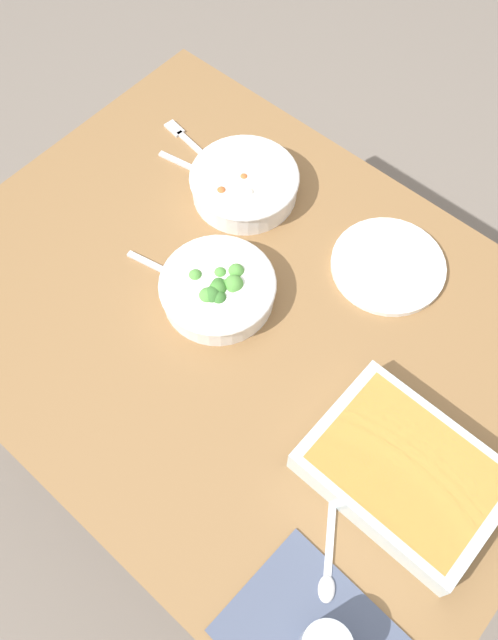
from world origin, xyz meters
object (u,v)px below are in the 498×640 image
at_px(broccoli_bowl, 217,289).
at_px(spoon_by_broccoli, 178,277).
at_px(side_plate, 388,265).
at_px(stew_bowl, 244,183).
at_px(baking_dish, 405,471).
at_px(spoon_spare, 328,560).
at_px(spoon_by_stew, 205,174).
at_px(fork_on_table, 189,142).

height_order(broccoli_bowl, spoon_by_broccoli, broccoli_bowl).
bearing_deg(side_plate, spoon_by_broccoli, 44.73).
distance_m(stew_bowl, spoon_by_broccoli, 0.24).
bearing_deg(baking_dish, spoon_spare, 87.05).
bearing_deg(spoon_by_stew, broccoli_bowl, 137.61).
bearing_deg(broccoli_bowl, spoon_spare, 152.23).
bearing_deg(stew_bowl, spoon_by_stew, 10.50).
bearing_deg(fork_on_table, baking_dish, 158.52).
height_order(side_plate, fork_on_table, side_plate).
relative_size(stew_bowl, spoon_spare, 1.41).
height_order(broccoli_bowl, fork_on_table, broccoli_bowl).
distance_m(stew_bowl, broccoli_bowl, 0.25).
xyz_separation_m(stew_bowl, broccoli_bowl, (-0.13, 0.22, -0.00)).
distance_m(side_plate, spoon_by_stew, 0.43).
distance_m(baking_dish, spoon_by_broccoli, 0.54).
relative_size(baking_dish, spoon_by_broccoli, 1.73).
xyz_separation_m(baking_dish, fork_on_table, (0.76, -0.30, -0.03)).
bearing_deg(side_plate, baking_dish, 128.28).
bearing_deg(fork_on_table, stew_bowl, 171.96).
distance_m(stew_bowl, side_plate, 0.33).
distance_m(broccoli_bowl, fork_on_table, 0.39).
relative_size(side_plate, spoon_by_broccoli, 1.26).
distance_m(spoon_by_stew, fork_on_table, 0.10).
bearing_deg(side_plate, broccoli_bowl, 53.02).
xyz_separation_m(baking_dish, spoon_by_broccoli, (0.54, -0.04, -0.03)).
height_order(stew_bowl, baking_dish, same).
height_order(baking_dish, side_plate, baking_dish).
height_order(baking_dish, spoon_by_broccoli, baking_dish).
bearing_deg(spoon_spare, spoon_by_stew, -33.24).
bearing_deg(spoon_by_stew, spoon_by_broccoli, 121.49).
bearing_deg(stew_bowl, spoon_spare, 141.50).
xyz_separation_m(stew_bowl, fork_on_table, (0.18, -0.03, -0.03)).
distance_m(stew_bowl, fork_on_table, 0.19).
height_order(stew_bowl, spoon_by_broccoli, stew_bowl).
distance_m(spoon_by_broccoli, spoon_spare, 0.57).
height_order(side_plate, spoon_spare, side_plate).
xyz_separation_m(stew_bowl, side_plate, (-0.33, -0.05, -0.03)).
bearing_deg(broccoli_bowl, fork_on_table, -38.56).
xyz_separation_m(spoon_spare, fork_on_table, (0.75, -0.48, -0.00)).
xyz_separation_m(broccoli_bowl, spoon_spare, (-0.44, 0.23, -0.03)).
bearing_deg(side_plate, fork_on_table, 2.31).
relative_size(broccoli_bowl, spoon_spare, 1.38).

